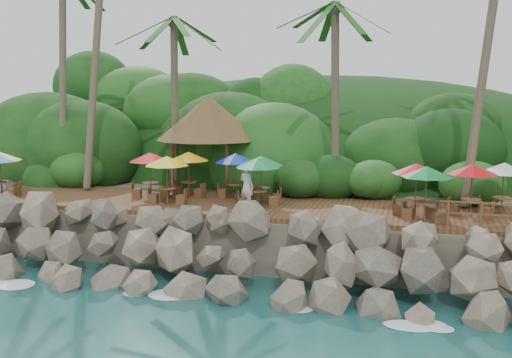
# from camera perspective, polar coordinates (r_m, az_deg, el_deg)

# --- Properties ---
(ground) EXTENTS (140.00, 140.00, 0.00)m
(ground) POSITION_cam_1_polar(r_m,az_deg,el_deg) (20.22, -4.65, -12.07)
(ground) COLOR #19514F
(ground) RESTS_ON ground
(land_base) EXTENTS (32.00, 25.20, 2.10)m
(land_base) POSITION_cam_1_polar(r_m,az_deg,el_deg) (34.91, 4.39, -1.44)
(land_base) COLOR gray
(land_base) RESTS_ON ground
(jungle_hill) EXTENTS (44.80, 28.00, 15.40)m
(jungle_hill) POSITION_cam_1_polar(r_m,az_deg,el_deg) (42.37, 6.34, -1.13)
(jungle_hill) COLOR #143811
(jungle_hill) RESTS_ON ground
(seawall) EXTENTS (29.00, 4.00, 2.30)m
(seawall) POSITION_cam_1_polar(r_m,az_deg,el_deg) (21.65, -2.85, -7.44)
(seawall) COLOR gray
(seawall) RESTS_ON ground
(terrace) EXTENTS (26.00, 5.00, 0.20)m
(terrace) POSITION_cam_1_polar(r_m,az_deg,el_deg) (25.12, -0.00, -2.71)
(terrace) COLOR brown
(terrace) RESTS_ON land_base
(jungle_foliage) EXTENTS (44.00, 16.00, 12.00)m
(jungle_foliage) POSITION_cam_1_polar(r_m,az_deg,el_deg) (34.15, 4.05, -3.46)
(jungle_foliage) COLOR #143811
(jungle_foliage) RESTS_ON ground
(foam_line) EXTENTS (25.20, 0.80, 0.06)m
(foam_line) POSITION_cam_1_polar(r_m,az_deg,el_deg) (20.48, -4.36, -11.71)
(foam_line) COLOR white
(foam_line) RESTS_ON ground
(palapa) EXTENTS (5.26, 5.26, 4.60)m
(palapa) POSITION_cam_1_polar(r_m,az_deg,el_deg) (29.35, -4.64, 5.97)
(palapa) COLOR brown
(palapa) RESTS_ON ground
(dining_clusters) EXTENTS (23.56, 4.51, 2.07)m
(dining_clusters) POSITION_cam_1_polar(r_m,az_deg,el_deg) (24.66, -1.04, 1.36)
(dining_clusters) COLOR brown
(dining_clusters) RESTS_ON terrace
(waiter) EXTENTS (0.78, 0.67, 1.81)m
(waiter) POSITION_cam_1_polar(r_m,az_deg,el_deg) (24.27, -0.91, -0.69)
(waiter) COLOR silver
(waiter) RESTS_ON terrace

